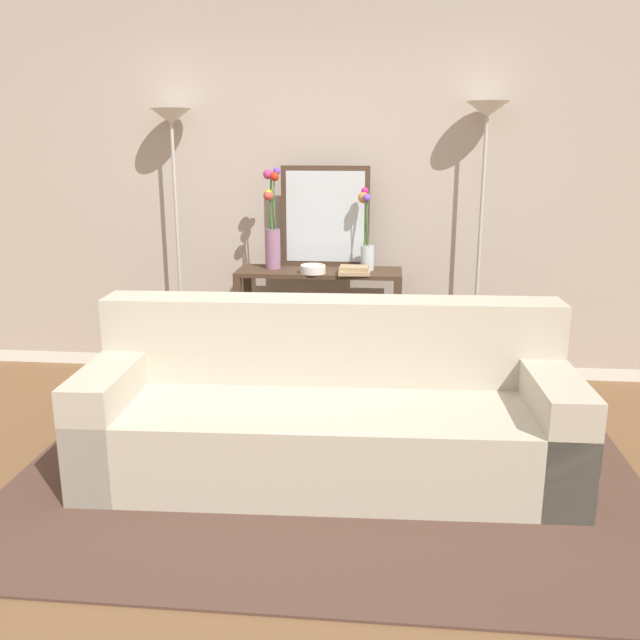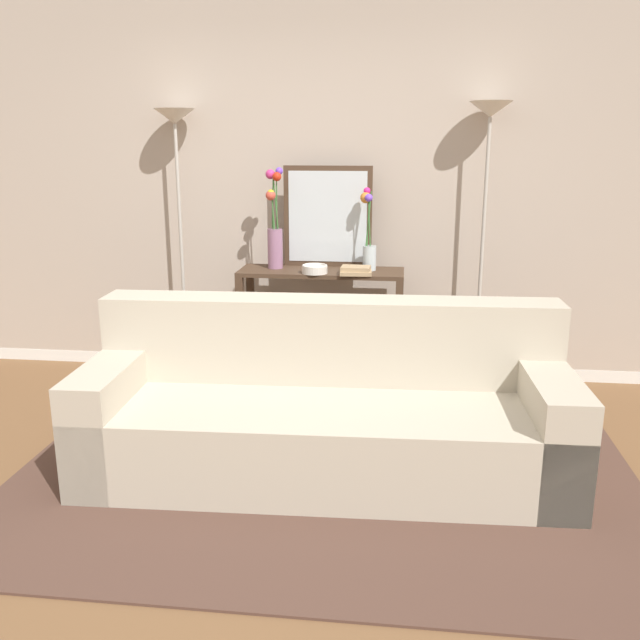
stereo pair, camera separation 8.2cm
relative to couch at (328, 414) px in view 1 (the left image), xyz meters
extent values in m
cube|color=brown|center=(-0.29, -0.45, -0.32)|extent=(16.00, 16.00, 0.02)
cube|color=white|center=(-0.29, 1.65, -0.27)|extent=(12.00, 0.15, 0.09)
cube|color=#B7A899|center=(-0.29, 1.65, 1.26)|extent=(12.00, 0.14, 2.97)
cube|color=#51382D|center=(0.00, -0.16, -0.31)|extent=(3.23, 2.06, 0.01)
cube|color=#BCB29E|center=(0.00, -0.06, -0.10)|extent=(2.50, 0.98, 0.42)
cube|color=#BCB29E|center=(-0.01, 0.25, 0.34)|extent=(2.48, 0.35, 0.46)
cube|color=#BCB29E|center=(-1.11, -0.10, -0.01)|extent=(0.27, 0.89, 0.60)
cube|color=#BCB29E|center=(1.12, -0.02, -0.01)|extent=(0.27, 0.89, 0.60)
cube|color=#473323|center=(-0.18, 1.26, 0.52)|extent=(1.13, 0.38, 0.03)
cube|color=#473323|center=(-0.18, 1.26, -0.17)|extent=(1.04, 0.32, 0.01)
cube|color=#473323|center=(-0.71, 1.10, 0.09)|extent=(0.05, 0.05, 0.82)
cube|color=#473323|center=(0.36, 1.10, 0.09)|extent=(0.05, 0.05, 0.82)
cube|color=#473323|center=(-0.71, 1.42, 0.09)|extent=(0.05, 0.05, 0.82)
cube|color=#473323|center=(0.36, 1.42, 0.09)|extent=(0.05, 0.05, 0.82)
cylinder|color=#B7B2A8|center=(-1.21, 1.40, -0.30)|extent=(0.26, 0.26, 0.02)
cylinder|color=#B7B2A8|center=(-1.21, 1.40, 0.60)|extent=(0.02, 0.02, 1.79)
cone|color=silver|center=(-1.21, 1.40, 1.55)|extent=(0.28, 0.28, 0.10)
cylinder|color=#B7B2A8|center=(0.91, 1.40, -0.30)|extent=(0.26, 0.26, 0.02)
cylinder|color=#B7B2A8|center=(0.91, 1.40, 0.62)|extent=(0.02, 0.02, 1.83)
cone|color=silver|center=(0.91, 1.40, 1.59)|extent=(0.28, 0.28, 0.10)
cube|color=#473323|center=(-0.15, 1.42, 0.88)|extent=(0.61, 0.02, 0.69)
cube|color=silver|center=(-0.15, 1.41, 0.88)|extent=(0.54, 0.01, 0.62)
cylinder|color=gray|center=(-0.50, 1.30, 0.67)|extent=(0.10, 0.10, 0.27)
cylinder|color=#3D7538|center=(-0.51, 1.28, 0.92)|extent=(0.02, 0.01, 0.23)
sphere|color=#CF4A38|center=(-0.52, 1.27, 1.03)|extent=(0.07, 0.07, 0.07)
cylinder|color=#3D7538|center=(-0.49, 1.30, 1.00)|extent=(0.01, 0.03, 0.39)
sphere|color=#7142D4|center=(-0.47, 1.31, 1.19)|extent=(0.05, 0.05, 0.05)
cylinder|color=#3D7538|center=(-0.51, 1.28, 0.93)|extent=(0.03, 0.02, 0.25)
sphere|color=gold|center=(-0.52, 1.27, 1.05)|extent=(0.05, 0.05, 0.05)
cylinder|color=#3D7538|center=(-0.49, 1.29, 0.98)|extent=(0.03, 0.03, 0.35)
sphere|color=red|center=(-0.48, 1.27, 1.16)|extent=(0.06, 0.06, 0.06)
cylinder|color=#3D7538|center=(-0.51, 1.31, 0.99)|extent=(0.02, 0.02, 0.37)
sphere|color=#CB347C|center=(-0.53, 1.32, 1.17)|extent=(0.07, 0.07, 0.07)
cylinder|color=silver|center=(0.15, 1.29, 0.61)|extent=(0.09, 0.09, 0.17)
cylinder|color=#3D7538|center=(0.15, 1.28, 0.86)|extent=(0.03, 0.01, 0.32)
sphere|color=#7748DB|center=(0.14, 1.26, 1.02)|extent=(0.05, 0.05, 0.05)
cylinder|color=#3D7538|center=(0.14, 1.30, 0.86)|extent=(0.02, 0.03, 0.32)
sphere|color=orange|center=(0.12, 1.31, 1.02)|extent=(0.07, 0.07, 0.07)
cylinder|color=#3D7538|center=(0.14, 1.30, 0.88)|extent=(0.04, 0.04, 0.36)
sphere|color=#EA2282|center=(0.12, 1.32, 1.06)|extent=(0.05, 0.05, 0.05)
cylinder|color=silver|center=(-0.21, 1.14, 0.55)|extent=(0.17, 0.17, 0.05)
torus|color=silver|center=(-0.21, 1.14, 0.58)|extent=(0.17, 0.17, 0.01)
cube|color=tan|center=(0.07, 1.13, 0.54)|extent=(0.22, 0.16, 0.03)
cube|color=tan|center=(0.07, 1.14, 0.57)|extent=(0.20, 0.15, 0.03)
cube|color=navy|center=(-0.62, 1.26, -0.25)|extent=(0.04, 0.17, 0.13)
cube|color=#BC3328|center=(-0.57, 1.26, -0.25)|extent=(0.05, 0.16, 0.12)
cube|color=slate|center=(-0.52, 1.26, -0.26)|extent=(0.04, 0.18, 0.10)
cube|color=#2D2D33|center=(-0.48, 1.26, -0.25)|extent=(0.03, 0.16, 0.13)
cube|color=#6B3360|center=(-0.44, 1.26, -0.26)|extent=(0.05, 0.15, 0.11)
cube|color=#1E7075|center=(-0.40, 1.26, -0.26)|extent=(0.03, 0.15, 0.11)
cube|color=tan|center=(-0.37, 1.26, -0.26)|extent=(0.04, 0.18, 0.10)
cube|color=#236033|center=(-0.33, 1.26, -0.26)|extent=(0.04, 0.13, 0.11)
cube|color=#B77F33|center=(-0.29, 1.26, -0.27)|extent=(0.03, 0.17, 0.10)
camera|label=1|loc=(0.29, -3.32, 1.39)|focal=38.29mm
camera|label=2|loc=(0.37, -3.31, 1.39)|focal=38.29mm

